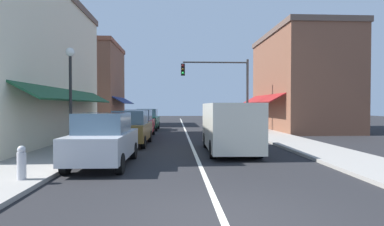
{
  "coord_description": "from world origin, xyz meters",
  "views": [
    {
      "loc": [
        -0.84,
        -5.25,
        2.0
      ],
      "look_at": [
        0.18,
        13.61,
        1.58
      ],
      "focal_mm": 29.23,
      "sensor_mm": 36.0,
      "label": 1
    }
  ],
  "objects_px": {
    "parked_car_third_left": "(139,123)",
    "van_in_lane": "(229,126)",
    "parked_car_nearest_left": "(104,140)",
    "parked_car_second_left": "(131,128)",
    "traffic_signal_mast_arm": "(224,82)",
    "parked_car_far_left": "(148,120)",
    "street_lamp_left_near": "(70,82)",
    "fire_hydrant": "(22,163)"
  },
  "relations": [
    {
      "from": "parked_car_third_left",
      "to": "van_in_lane",
      "type": "distance_m",
      "value": 8.37
    },
    {
      "from": "parked_car_nearest_left",
      "to": "parked_car_second_left",
      "type": "distance_m",
      "value": 5.44
    },
    {
      "from": "parked_car_nearest_left",
      "to": "parked_car_third_left",
      "type": "bearing_deg",
      "value": 90.53
    },
    {
      "from": "parked_car_third_left",
      "to": "parked_car_nearest_left",
      "type": "bearing_deg",
      "value": -89.17
    },
    {
      "from": "van_in_lane",
      "to": "traffic_signal_mast_arm",
      "type": "relative_size",
      "value": 0.92
    },
    {
      "from": "parked_car_far_left",
      "to": "street_lamp_left_near",
      "type": "relative_size",
      "value": 0.94
    },
    {
      "from": "parked_car_nearest_left",
      "to": "parked_car_far_left",
      "type": "distance_m",
      "value": 15.53
    },
    {
      "from": "parked_car_second_left",
      "to": "parked_car_third_left",
      "type": "relative_size",
      "value": 1.0
    },
    {
      "from": "traffic_signal_mast_arm",
      "to": "fire_hydrant",
      "type": "distance_m",
      "value": 17.97
    },
    {
      "from": "parked_car_far_left",
      "to": "street_lamp_left_near",
      "type": "height_order",
      "value": "street_lamp_left_near"
    },
    {
      "from": "parked_car_third_left",
      "to": "fire_hydrant",
      "type": "distance_m",
      "value": 12.22
    },
    {
      "from": "parked_car_nearest_left",
      "to": "parked_car_far_left",
      "type": "height_order",
      "value": "same"
    },
    {
      "from": "parked_car_nearest_left",
      "to": "van_in_lane",
      "type": "height_order",
      "value": "van_in_lane"
    },
    {
      "from": "parked_car_third_left",
      "to": "traffic_signal_mast_arm",
      "type": "bearing_deg",
      "value": 32.68
    },
    {
      "from": "parked_car_far_left",
      "to": "fire_hydrant",
      "type": "xyz_separation_m",
      "value": [
        -1.65,
        -17.91,
        -0.33
      ]
    },
    {
      "from": "street_lamp_left_near",
      "to": "parked_car_second_left",
      "type": "bearing_deg",
      "value": 53.62
    },
    {
      "from": "parked_car_third_left",
      "to": "parked_car_second_left",
      "type": "bearing_deg",
      "value": -87.59
    },
    {
      "from": "parked_car_second_left",
      "to": "parked_car_far_left",
      "type": "height_order",
      "value": "same"
    },
    {
      "from": "parked_car_nearest_left",
      "to": "parked_car_far_left",
      "type": "xyz_separation_m",
      "value": [
        0.11,
        15.53,
        0.0
      ]
    },
    {
      "from": "fire_hydrant",
      "to": "traffic_signal_mast_arm",
      "type": "bearing_deg",
      "value": 64.02
    },
    {
      "from": "parked_car_second_left",
      "to": "fire_hydrant",
      "type": "distance_m",
      "value": 8.01
    },
    {
      "from": "parked_car_second_left",
      "to": "parked_car_far_left",
      "type": "xyz_separation_m",
      "value": [
        -0.05,
        10.09,
        0.0
      ]
    },
    {
      "from": "traffic_signal_mast_arm",
      "to": "parked_car_third_left",
      "type": "bearing_deg",
      "value": -148.49
    },
    {
      "from": "parked_car_second_left",
      "to": "parked_car_third_left",
      "type": "bearing_deg",
      "value": 92.72
    },
    {
      "from": "van_in_lane",
      "to": "street_lamp_left_near",
      "type": "distance_m",
      "value": 6.92
    },
    {
      "from": "parked_car_nearest_left",
      "to": "parked_car_third_left",
      "type": "xyz_separation_m",
      "value": [
        0.06,
        9.73,
        0.0
      ]
    },
    {
      "from": "parked_car_nearest_left",
      "to": "van_in_lane",
      "type": "bearing_deg",
      "value": 31.47
    },
    {
      "from": "parked_car_far_left",
      "to": "van_in_lane",
      "type": "bearing_deg",
      "value": -69.05
    },
    {
      "from": "van_in_lane",
      "to": "parked_car_nearest_left",
      "type": "bearing_deg",
      "value": -148.45
    },
    {
      "from": "parked_car_far_left",
      "to": "traffic_signal_mast_arm",
      "type": "height_order",
      "value": "traffic_signal_mast_arm"
    },
    {
      "from": "parked_car_far_left",
      "to": "traffic_signal_mast_arm",
      "type": "xyz_separation_m",
      "value": [
        6.09,
        -2.04,
        2.99
      ]
    },
    {
      "from": "parked_car_nearest_left",
      "to": "parked_car_third_left",
      "type": "distance_m",
      "value": 9.73
    },
    {
      "from": "street_lamp_left_near",
      "to": "van_in_lane",
      "type": "bearing_deg",
      "value": 1.58
    },
    {
      "from": "traffic_signal_mast_arm",
      "to": "fire_hydrant",
      "type": "xyz_separation_m",
      "value": [
        -7.74,
        -15.88,
        -3.32
      ]
    },
    {
      "from": "parked_car_third_left",
      "to": "fire_hydrant",
      "type": "bearing_deg",
      "value": -96.36
    },
    {
      "from": "traffic_signal_mast_arm",
      "to": "parked_car_nearest_left",
      "type": "bearing_deg",
      "value": -114.65
    },
    {
      "from": "parked_car_third_left",
      "to": "street_lamp_left_near",
      "type": "height_order",
      "value": "street_lamp_left_near"
    },
    {
      "from": "parked_car_third_left",
      "to": "traffic_signal_mast_arm",
      "type": "height_order",
      "value": "traffic_signal_mast_arm"
    },
    {
      "from": "parked_car_nearest_left",
      "to": "street_lamp_left_near",
      "type": "relative_size",
      "value": 0.94
    },
    {
      "from": "parked_car_third_left",
      "to": "traffic_signal_mast_arm",
      "type": "distance_m",
      "value": 7.79
    },
    {
      "from": "fire_hydrant",
      "to": "van_in_lane",
      "type": "bearing_deg",
      "value": 39.54
    },
    {
      "from": "parked_car_nearest_left",
      "to": "van_in_lane",
      "type": "distance_m",
      "value": 5.5
    }
  ]
}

